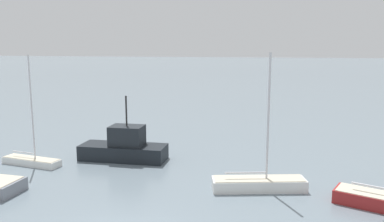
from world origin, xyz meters
TOP-DOWN VIEW (x-y plane):
  - sailboat_2 at (-9.96, 7.98)m, footprint 4.19×1.42m
  - sailboat_4 at (4.83, 7.29)m, footprint 5.16×2.63m
  - fishing_boat_1 at (-4.58, 10.67)m, footprint 5.99×2.47m

SIDE VIEW (x-z plane):
  - sailboat_2 at x=-9.96m, z-range -3.22..3.94m
  - sailboat_4 at x=4.83m, z-range -3.26..4.10m
  - fishing_boat_1 at x=-4.58m, z-range -1.37..3.06m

